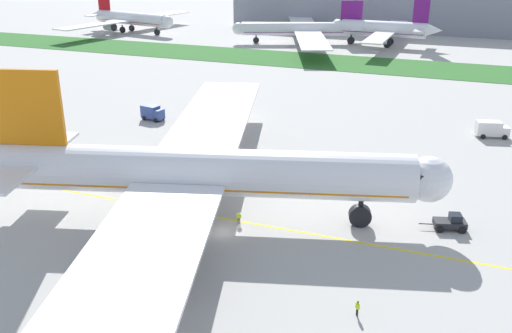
# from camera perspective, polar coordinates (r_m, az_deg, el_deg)

# --- Properties ---
(ground_plane) EXTENTS (600.00, 600.00, 0.00)m
(ground_plane) POSITION_cam_1_polar(r_m,az_deg,el_deg) (69.21, -3.45, -6.68)
(ground_plane) COLOR #ADAAA5
(ground_plane) RESTS_ON ground
(apron_taxi_line) EXTENTS (280.00, 0.36, 0.01)m
(apron_taxi_line) POSITION_cam_1_polar(r_m,az_deg,el_deg) (71.91, -2.37, -5.49)
(apron_taxi_line) COLOR yellow
(apron_taxi_line) RESTS_ON ground
(grass_median_strip) EXTENTS (320.00, 24.00, 0.10)m
(grass_median_strip) POSITION_cam_1_polar(r_m,az_deg,el_deg) (168.34, 11.80, 10.11)
(grass_median_strip) COLOR #2D6628
(grass_median_strip) RESTS_ON ground
(airliner_foreground) EXTENTS (60.47, 98.29, 19.05)m
(airliner_foreground) POSITION_cam_1_polar(r_m,az_deg,el_deg) (69.80, -6.19, -0.63)
(airliner_foreground) COLOR white
(airliner_foreground) RESTS_ON ground
(pushback_tug) EXTENTS (5.72, 3.21, 2.10)m
(pushback_tug) POSITION_cam_1_polar(r_m,az_deg,el_deg) (73.33, 19.27, -5.40)
(pushback_tug) COLOR #26262B
(pushback_tug) RESTS_ON ground
(ground_crew_wingwalker_port) EXTENTS (0.55, 0.40, 1.68)m
(ground_crew_wingwalker_port) POSITION_cam_1_polar(r_m,az_deg,el_deg) (70.51, -1.76, -5.14)
(ground_crew_wingwalker_port) COLOR black
(ground_crew_wingwalker_port) RESTS_ON ground
(ground_crew_marshaller_front) EXTENTS (0.45, 0.49, 1.65)m
(ground_crew_marshaller_front) POSITION_cam_1_polar(r_m,az_deg,el_deg) (55.32, 10.32, -13.91)
(ground_crew_marshaller_front) COLOR black
(ground_crew_marshaller_front) RESTS_ON ground
(service_truck_fuel_bowser) EXTENTS (6.10, 3.75, 3.00)m
(service_truck_fuel_bowser) POSITION_cam_1_polar(r_m,az_deg,el_deg) (110.39, 22.89, 3.56)
(service_truck_fuel_bowser) COLOR white
(service_truck_fuel_bowser) RESTS_ON ground
(service_truck_catering_van) EXTENTS (4.91, 3.19, 2.93)m
(service_truck_catering_van) POSITION_cam_1_polar(r_m,az_deg,el_deg) (113.83, -10.52, 5.46)
(service_truck_catering_van) COLOR #33478C
(service_truck_catering_van) RESTS_ON ground
(parked_airliner_far_left) EXTENTS (42.50, 67.10, 15.53)m
(parked_airliner_far_left) POSITION_cam_1_polar(r_m,az_deg,el_deg) (232.78, -12.73, 14.50)
(parked_airliner_far_left) COLOR white
(parked_airliner_far_left) RESTS_ON ground
(parked_airliner_far_centre) EXTENTS (47.13, 77.41, 14.60)m
(parked_airliner_far_centre) POSITION_cam_1_polar(r_m,az_deg,el_deg) (202.04, 4.86, 13.80)
(parked_airliner_far_centre) COLOR white
(parked_airliner_far_centre) RESTS_ON ground
(parked_airliner_far_right) EXTENTS (37.65, 56.67, 16.74)m
(parked_airliner_far_right) POSITION_cam_1_polar(r_m,az_deg,el_deg) (200.60, 12.98, 13.48)
(parked_airliner_far_right) COLOR white
(parked_airliner_far_right) RESTS_ON ground
(terminal_building) EXTENTS (127.98, 20.00, 18.00)m
(terminal_building) POSITION_cam_1_polar(r_m,az_deg,el_deg) (240.33, 13.42, 15.56)
(terminal_building) COLOR gray
(terminal_building) RESTS_ON ground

